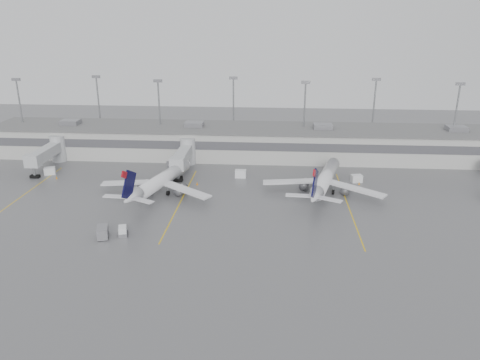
{
  "coord_description": "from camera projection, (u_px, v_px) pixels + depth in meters",
  "views": [
    {
      "loc": [
        1.65,
        -66.7,
        37.37
      ],
      "look_at": [
        -4.94,
        24.0,
        5.0
      ],
      "focal_mm": 35.0,
      "sensor_mm": 36.0,
      "label": 1
    }
  ],
  "objects": [
    {
      "name": "cone_c",
      "position": [
        359.0,
        183.0,
        108.34
      ],
      "size": [
        0.42,
        0.42,
        0.67
      ],
      "primitive_type": "cone",
      "color": "orange",
      "rests_on": "ground"
    },
    {
      "name": "cone_b",
      "position": [
        197.0,
        183.0,
        108.1
      ],
      "size": [
        0.47,
        0.47,
        0.75
      ],
      "primitive_type": "cone",
      "color": "orange",
      "rests_on": "ground"
    },
    {
      "name": "stand_markings",
      "position": [
        263.0,
        203.0,
        97.87
      ],
      "size": [
        105.25,
        40.0,
        0.01
      ],
      "color": "#E1B30D",
      "rests_on": "ground"
    },
    {
      "name": "jet_mid_left",
      "position": [
        160.0,
        181.0,
        102.14
      ],
      "size": [
        25.45,
        28.92,
        9.57
      ],
      "rotation": [
        0.0,
        0.0,
        -0.27
      ],
      "color": "silver",
      "rests_on": "ground"
    },
    {
      "name": "jet_mid_right",
      "position": [
        325.0,
        179.0,
        102.69
      ],
      "size": [
        26.07,
        29.62,
        9.8
      ],
      "rotation": [
        0.0,
        0.0,
        -0.27
      ],
      "color": "silver",
      "rests_on": "ground"
    },
    {
      "name": "gse_loader",
      "position": [
        171.0,
        167.0,
        117.08
      ],
      "size": [
        3.03,
        4.01,
        2.24
      ],
      "primitive_type": "cube",
      "rotation": [
        0.0,
        0.0,
        0.24
      ],
      "color": "slate",
      "rests_on": "ground"
    },
    {
      "name": "gse_uld_b",
      "position": [
        241.0,
        174.0,
        112.91
      ],
      "size": [
        2.65,
        1.79,
        1.86
      ],
      "primitive_type": "cube",
      "rotation": [
        0.0,
        0.0,
        -0.02
      ],
      "color": "white",
      "rests_on": "ground"
    },
    {
      "name": "gse_uld_a",
      "position": [
        50.0,
        171.0,
        115.08
      ],
      "size": [
        2.97,
        2.44,
        1.81
      ],
      "primitive_type": "cube",
      "rotation": [
        0.0,
        0.0,
        0.33
      ],
      "color": "white",
      "rests_on": "ground"
    },
    {
      "name": "jet_bridge_left",
      "position": [
        51.0,
        151.0,
        120.77
      ],
      "size": [
        4.0,
        17.2,
        7.0
      ],
      "color": "#ABADB0",
      "rests_on": "ground"
    },
    {
      "name": "ground",
      "position": [
        260.0,
        260.0,
        75.32
      ],
      "size": [
        260.0,
        260.0,
        0.0
      ],
      "primitive_type": "plane",
      "color": "#57575A",
      "rests_on": "ground"
    },
    {
      "name": "gse_uld_c",
      "position": [
        356.0,
        179.0,
        109.81
      ],
      "size": [
        2.82,
        2.22,
        1.76
      ],
      "primitive_type": "cube",
      "rotation": [
        0.0,
        0.0,
        0.25
      ],
      "color": "white",
      "rests_on": "ground"
    },
    {
      "name": "cone_a",
      "position": [
        57.0,
        178.0,
        112.14
      ],
      "size": [
        0.42,
        0.42,
        0.66
      ],
      "primitive_type": "cone",
      "color": "orange",
      "rests_on": "ground"
    },
    {
      "name": "light_masts",
      "position": [
        268.0,
        110.0,
        131.19
      ],
      "size": [
        142.4,
        8.0,
        20.6
      ],
      "color": "gray",
      "rests_on": "ground"
    },
    {
      "name": "terminal",
      "position": [
        267.0,
        142.0,
        128.4
      ],
      "size": [
        152.0,
        17.0,
        9.45
      ],
      "color": "#B2B2AD",
      "rests_on": "ground"
    },
    {
      "name": "jet_bridge_right",
      "position": [
        185.0,
        154.0,
        118.38
      ],
      "size": [
        4.0,
        17.2,
        7.0
      ],
      "color": "#ABADB0",
      "rests_on": "ground"
    },
    {
      "name": "baggage_tug",
      "position": [
        123.0,
        232.0,
        83.48
      ],
      "size": [
        2.24,
        2.88,
        1.64
      ],
      "rotation": [
        0.0,
        0.0,
        0.28
      ],
      "color": "white",
      "rests_on": "ground"
    },
    {
      "name": "baggage_cart",
      "position": [
        103.0,
        232.0,
        82.43
      ],
      "size": [
        2.64,
        3.57,
        2.05
      ],
      "rotation": [
        0.0,
        0.0,
        0.28
      ],
      "color": "slate",
      "rests_on": "ground"
    }
  ]
}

